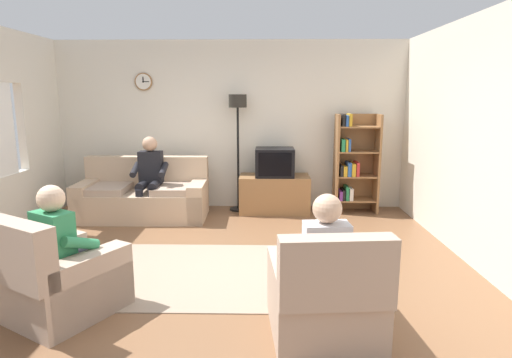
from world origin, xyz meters
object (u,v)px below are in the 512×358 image
person_in_left_armchair (64,243)px  person_in_right_armchair (323,256)px  bookshelf (353,163)px  person_on_couch (150,174)px  tv_stand (274,194)px  floor_lamp (238,120)px  armchair_near_window (58,281)px  couch (143,197)px  tv (275,162)px  armchair_near_bookshelf (324,299)px

person_in_left_armchair → person_in_right_armchair: size_ratio=1.00×
bookshelf → person_in_right_armchair: (-0.95, -3.57, -0.18)m
person_on_couch → tv_stand: bearing=14.2°
floor_lamp → bookshelf: bearing=-0.9°
floor_lamp → armchair_near_window: 3.83m
couch → person_on_couch: bearing=-38.2°
tv → bookshelf: bearing=4.4°
person_in_left_armchair → person_in_right_armchair: 2.17m
tv → armchair_near_bookshelf: bearing=-85.1°
bookshelf → person_on_couch: bearing=-170.1°
tv → floor_lamp: (-0.58, 0.12, 0.64)m
floor_lamp → armchair_near_window: size_ratio=1.59×
couch → person_in_right_armchair: (2.29, -3.13, 0.29)m
armchair_near_window → person_in_right_armchair: 2.22m
couch → person_on_couch: person_on_couch is taller
tv → person_on_couch: size_ratio=0.48×
armchair_near_bookshelf → armchair_near_window: bearing=172.8°
person_on_couch → person_in_left_armchair: person_on_couch is taller
couch → tv: bearing=9.5°
tv_stand → person_in_left_armchair: size_ratio=0.98×
armchair_near_window → floor_lamp: bearing=68.9°
tv_stand → floor_lamp: (-0.58, 0.10, 1.16)m
bookshelf → person_on_couch: 3.15m
tv_stand → armchair_near_bookshelf: size_ratio=1.16×
couch → person_on_couch: 0.42m
floor_lamp → tv_stand: bearing=-9.7°
floor_lamp → person_in_right_armchair: bearing=-76.3°
couch → tv: size_ratio=3.19×
armchair_near_bookshelf → person_on_couch: bearing=124.8°
tv_stand → person_in_right_armchair: person_in_right_armchair is taller
person_on_couch → tv: bearing=13.5°
couch → armchair_near_window: 2.95m
floor_lamp → person_in_left_armchair: floor_lamp is taller
person_in_left_armchair → tv_stand: bearing=60.2°
armchair_near_bookshelf → person_in_left_armchair: size_ratio=0.84×
bookshelf → person_in_left_armchair: (-3.09, -3.30, -0.18)m
tv_stand → armchair_near_bookshelf: bearing=-85.1°
floor_lamp → person_on_couch: floor_lamp is taller
armchair_near_window → person_in_left_armchair: person_in_left_armchair is taller
tv → person_in_right_armchair: size_ratio=0.54×
tv_stand → person_in_right_armchair: size_ratio=0.98×
tv → bookshelf: 1.25m
bookshelf → floor_lamp: floor_lamp is taller
person_in_left_armchair → armchair_near_window: bearing=-119.9°
floor_lamp → armchair_near_bookshelf: (0.88, -3.68, -1.16)m
bookshelf → armchair_near_bookshelf: size_ratio=1.65×
bookshelf → tv_stand: bearing=-176.7°
floor_lamp → armchair_near_window: floor_lamp is taller
bookshelf → person_in_left_armchair: size_ratio=1.39×
floor_lamp → person_in_right_armchair: floor_lamp is taller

